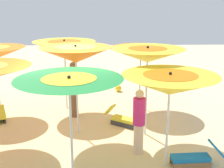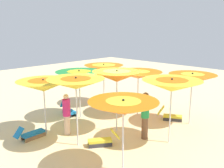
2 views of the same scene
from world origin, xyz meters
name	(u,v)px [view 1 (image 1 of 2)]	position (x,y,z in m)	size (l,w,h in m)	color
ground	(68,138)	(0.00, 0.00, -0.02)	(35.09, 35.09, 0.04)	beige
beach_umbrella_3	(64,47)	(2.34, 0.31, 2.14)	(2.09, 2.09, 2.40)	silver
beach_umbrella_4	(76,54)	(0.26, -0.26, 2.26)	(1.91, 1.91, 2.52)	silver
beach_umbrella_5	(69,86)	(-1.98, -0.33, 2.03)	(2.12, 2.12, 2.25)	silver
beach_umbrella_6	(141,52)	(2.37, -2.25, 1.94)	(1.98, 1.98, 2.20)	silver
beach_umbrella_7	(148,55)	(0.14, -2.14, 2.25)	(1.97, 1.97, 2.50)	silver
beach_umbrella_8	(170,84)	(-1.59, -2.37, 1.94)	(2.03, 2.03, 2.21)	silver
lounger_0	(123,119)	(0.78, -1.55, 0.20)	(0.88, 1.10, 0.57)	#333338
lounger_2	(194,157)	(-1.54, -3.04, 0.20)	(0.38, 1.20, 0.58)	olive
beachgoer_0	(74,88)	(1.50, -0.04, 0.95)	(0.30, 0.30, 1.80)	brown
beachgoer_1	(139,121)	(-0.92, -1.83, 0.85)	(0.30, 0.30, 1.63)	beige
beach_ball	(118,88)	(4.22, -1.59, 0.13)	(0.26, 0.26, 0.26)	yellow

